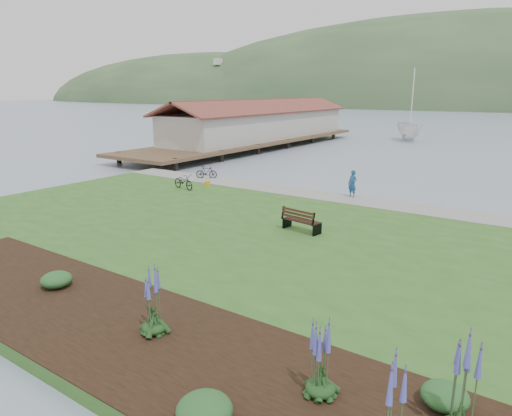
{
  "coord_description": "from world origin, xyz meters",
  "views": [
    {
      "loc": [
        9.79,
        -16.67,
        6.36
      ],
      "look_at": [
        -1.29,
        -0.52,
        1.3
      ],
      "focal_mm": 32.0,
      "sensor_mm": 36.0,
      "label": 1
    }
  ],
  "objects_px": {
    "park_bench": "(300,220)",
    "person": "(353,182)",
    "bicycle_a": "(184,181)",
    "sailboat": "(409,141)"
  },
  "relations": [
    {
      "from": "park_bench",
      "to": "sailboat",
      "type": "distance_m",
      "value": 44.37
    },
    {
      "from": "park_bench",
      "to": "person",
      "type": "xyz_separation_m",
      "value": [
        -0.75,
        7.44,
        0.4
      ]
    },
    {
      "from": "park_bench",
      "to": "bicycle_a",
      "type": "xyz_separation_m",
      "value": [
        -10.31,
        3.66,
        -0.05
      ]
    },
    {
      "from": "person",
      "to": "bicycle_a",
      "type": "height_order",
      "value": "person"
    },
    {
      "from": "park_bench",
      "to": "sailboat",
      "type": "xyz_separation_m",
      "value": [
        -8.14,
        43.6,
        -0.93
      ]
    },
    {
      "from": "bicycle_a",
      "to": "sailboat",
      "type": "height_order",
      "value": "sailboat"
    },
    {
      "from": "park_bench",
      "to": "person",
      "type": "relative_size",
      "value": 0.97
    },
    {
      "from": "park_bench",
      "to": "person",
      "type": "distance_m",
      "value": 7.48
    },
    {
      "from": "park_bench",
      "to": "person",
      "type": "bearing_deg",
      "value": 104.68
    },
    {
      "from": "person",
      "to": "sailboat",
      "type": "height_order",
      "value": "sailboat"
    }
  ]
}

